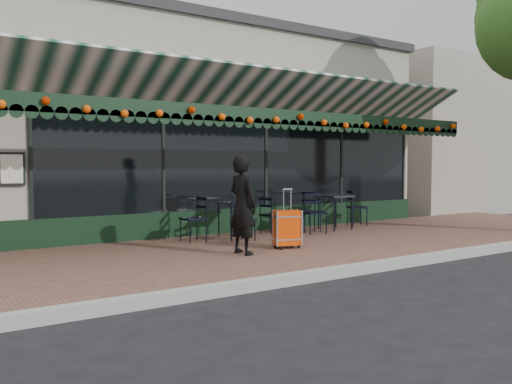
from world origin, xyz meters
TOP-DOWN VIEW (x-y plane):
  - ground at (0.00, 0.00)m, footprint 80.00×80.00m
  - sidewalk at (0.00, 2.00)m, footprint 18.00×4.00m
  - curb at (0.00, -0.08)m, footprint 18.00×0.16m
  - restaurant_building at (0.00, 7.84)m, footprint 12.00×9.60m
  - neighbor_building_right at (13.00, 8.00)m, footprint 12.00×8.00m
  - woman at (-0.73, 1.56)m, footprint 0.43×0.61m
  - suitcase at (0.21, 1.64)m, footprint 0.49×0.37m
  - cafe_table_a at (2.66, 3.13)m, footprint 0.61×0.61m
  - cafe_table_b at (0.20, 3.30)m, footprint 0.56×0.56m
  - chair_a_left at (1.79, 3.18)m, footprint 0.47×0.47m
  - chair_a_right at (3.60, 3.41)m, footprint 0.54×0.54m
  - chair_a_front at (1.85, 2.84)m, footprint 0.54×0.54m
  - chair_b_left at (-0.76, 3.20)m, footprint 0.43×0.43m
  - chair_b_right at (1.08, 3.32)m, footprint 0.45×0.45m
  - chair_b_front at (0.04, 2.75)m, footprint 0.49×0.49m

SIDE VIEW (x-z plane):
  - ground at x=0.00m, z-range 0.00..0.00m
  - sidewalk at x=0.00m, z-range 0.00..0.15m
  - curb at x=0.00m, z-range 0.00..0.15m
  - suitcase at x=0.21m, z-range -0.02..0.99m
  - chair_b_front at x=0.04m, z-range 0.15..0.90m
  - chair_b_right at x=1.08m, z-range 0.15..0.91m
  - chair_a_right at x=3.60m, z-range 0.15..0.98m
  - chair_a_front at x=1.85m, z-range 0.15..0.99m
  - chair_b_left at x=-0.76m, z-range 0.15..0.99m
  - chair_a_left at x=1.79m, z-range 0.15..1.00m
  - cafe_table_b at x=0.20m, z-range 0.43..1.12m
  - cafe_table_a at x=2.66m, z-range 0.45..1.20m
  - woman at x=-0.73m, z-range 0.15..1.72m
  - restaurant_building at x=0.00m, z-range 0.02..4.52m
  - neighbor_building_right at x=13.00m, z-range 0.00..4.80m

